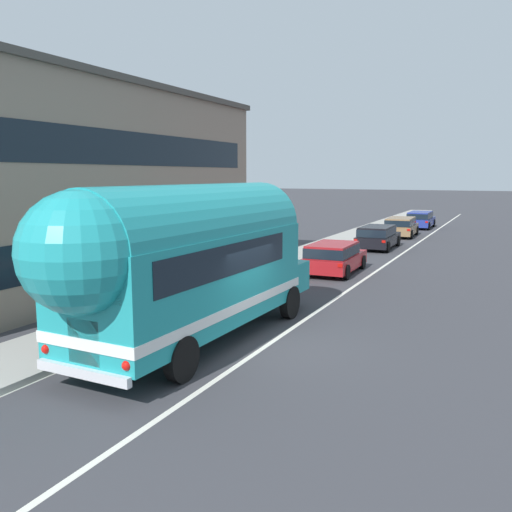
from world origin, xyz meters
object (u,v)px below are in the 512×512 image
(painted_bus, at_px, (186,258))
(car_third, at_px, (401,226))
(car_lead, at_px, (334,256))
(car_fourth, at_px, (420,219))
(car_second, at_px, (378,236))

(painted_bus, bearing_deg, car_third, 89.96)
(car_lead, height_order, car_third, same)
(painted_bus, distance_m, car_lead, 11.78)
(car_fourth, bearing_deg, car_third, -91.98)
(painted_bus, xyz_separation_m, car_fourth, (0.26, 34.53, -1.52))
(painted_bus, bearing_deg, car_second, 89.98)
(car_second, xyz_separation_m, car_fourth, (0.25, 13.99, 0.00))
(car_second, relative_size, car_third, 1.01)
(painted_bus, distance_m, car_second, 20.59)
(car_second, bearing_deg, painted_bus, -90.02)
(car_lead, distance_m, car_second, 8.86)
(car_lead, distance_m, car_fourth, 22.85)
(painted_bus, xyz_separation_m, car_lead, (0.12, 11.68, -1.52))
(car_lead, height_order, car_fourth, same)
(car_fourth, bearing_deg, car_lead, -90.35)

